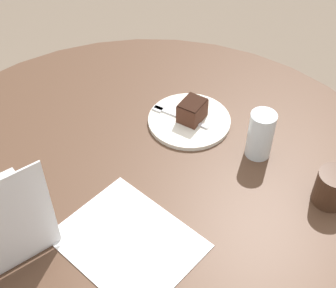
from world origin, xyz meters
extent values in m
cylinder|color=#4C3323|center=(0.00, 0.00, 0.35)|extent=(0.11, 0.11, 0.65)
cylinder|color=#4C3323|center=(0.00, 0.00, 0.69)|extent=(1.36, 1.36, 0.03)
cube|color=white|center=(-0.02, 0.14, 0.70)|extent=(0.36, 0.33, 0.00)
cylinder|color=silver|center=(-0.03, -0.28, 0.71)|extent=(0.23, 0.23, 0.01)
cube|color=#472619|center=(-0.04, -0.28, 0.74)|extent=(0.07, 0.09, 0.05)
cube|color=black|center=(-0.04, -0.28, 0.77)|extent=(0.07, 0.08, 0.00)
cube|color=silver|center=(-0.01, -0.28, 0.72)|extent=(0.17, 0.05, 0.00)
cube|color=silver|center=(0.06, -0.29, 0.72)|extent=(0.03, 0.03, 0.00)
cylinder|color=#3D2619|center=(-0.42, -0.12, 0.74)|extent=(0.08, 0.08, 0.09)
cylinder|color=silver|center=(-0.23, -0.22, 0.77)|extent=(0.06, 0.06, 0.13)
camera|label=1|loc=(-0.28, 0.65, 1.56)|focal=50.00mm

